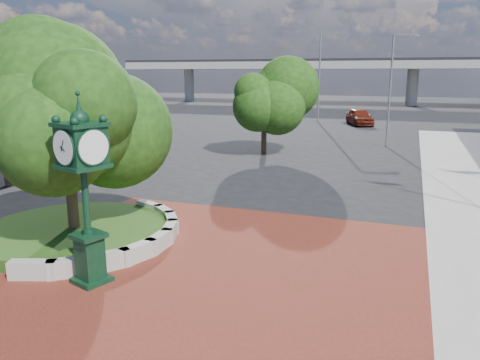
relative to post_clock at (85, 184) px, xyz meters
name	(u,v)px	position (x,y,z in m)	size (l,w,h in m)	color
ground	(213,258)	(2.32, 2.64, -2.69)	(200.00, 200.00, 0.00)	black
plaza	(199,271)	(2.32, 1.64, -2.67)	(12.00, 12.00, 0.04)	#602B16
planter_wall	(134,239)	(-0.39, 2.64, -2.42)	(2.96, 6.77, 0.54)	#9E9B93
grass_bed	(75,232)	(-2.68, 2.64, -2.49)	(6.10, 6.10, 0.40)	#1E4012
overpass	(380,65)	(2.11, 72.64, 3.85)	(90.00, 12.00, 7.50)	#9E9B93
tree_planter	(66,127)	(-2.68, 2.64, 1.04)	(5.20, 5.20, 6.33)	#38281C
tree_street	(264,105)	(-1.68, 20.64, 0.55)	(4.40, 4.40, 5.45)	#38281C
post_clock	(85,184)	(0.00, 0.00, 0.00)	(1.24, 1.24, 4.89)	black
parked_car	(360,117)	(2.51, 40.82, -1.83)	(2.03, 5.03, 1.72)	maroon
street_lamp_near	(393,82)	(6.15, 26.65, 2.01)	(1.80, 0.33, 8.01)	slate
street_lamp_far	(322,70)	(-1.89, 42.20, 2.88)	(2.13, 0.44, 9.50)	slate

